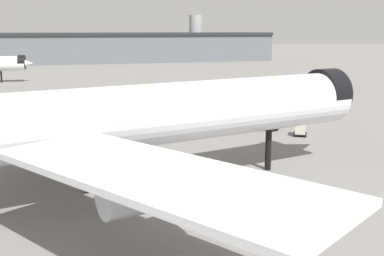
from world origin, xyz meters
name	(u,v)px	position (x,y,z in m)	size (l,w,h in m)	color
ground	(126,192)	(0.00, 0.00, 0.00)	(900.00, 900.00, 0.00)	slate
airliner_near_gate	(120,119)	(-0.31, -1.34, 7.46)	(58.15, 51.96, 16.94)	silver
terminal_building	(60,48)	(-27.66, 181.92, 7.16)	(207.57, 48.34, 22.46)	slate
baggage_tug_wing	(267,124)	(22.30, 26.00, 0.97)	(3.14, 3.57, 1.85)	black
baggage_cart_trailing	(300,129)	(25.92, 21.28, 0.98)	(2.56, 2.79, 1.82)	black
traffic_cone_near_nose	(124,123)	(0.10, 33.00, 0.40)	(0.64, 0.64, 0.80)	#F2600C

